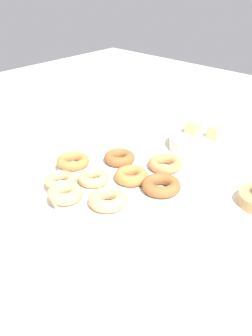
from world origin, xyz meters
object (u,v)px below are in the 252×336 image
donut_3 (131,176)px  donut_8 (165,164)px  donut_2 (161,186)px  donut_1 (120,158)px  melon_chunk_left (193,128)px  donut_0 (93,178)px  donut_5 (65,194)px  melon_chunk_right (215,133)px  donut_plate (118,185)px  donut_4 (73,161)px  donut_6 (61,180)px  donut_7 (108,200)px  fruit_bowl (202,142)px

donut_3 → donut_8: 0.11m
donut_3 → donut_2: bearing=8.8°
donut_1 → melon_chunk_left: melon_chunk_left is taller
donut_3 → melon_chunk_left: 0.31m
donut_0 → donut_2: size_ratio=0.82×
donut_3 → donut_5: same height
donut_1 → melon_chunk_right: (0.13, 0.27, 0.03)m
donut_2 → donut_8: (-0.07, 0.10, -0.00)m
donut_plate → melon_chunk_right: size_ratio=9.63×
melon_chunk_right → donut_0: bearing=-104.0°
melon_chunk_right → melon_chunk_left: bearing=-167.9°
melon_chunk_left → donut_8: bearing=-75.7°
donut_4 → melon_chunk_left: size_ratio=2.46×
donut_3 → donut_6: (-0.12, -0.13, -0.00)m
donut_4 → donut_1: bearing=51.1°
donut_5 → donut_7: 0.10m
donut_4 → donut_8: bearing=39.1°
donut_8 → melon_chunk_left: size_ratio=2.51×
donut_4 → donut_2: bearing=12.7°
donut_2 → donut_0: bearing=-150.1°
donut_plate → donut_0: size_ratio=4.45×
donut_2 → donut_3: bearing=-171.2°
donut_1 → donut_2: (0.18, -0.04, 0.00)m
donut_plate → donut_3: donut_3 is taller
melon_chunk_right → donut_6: bearing=-108.3°
donut_5 → donut_7: bearing=28.0°
donut_3 → melon_chunk_right: (0.04, 0.33, 0.03)m
donut_plate → donut_1: size_ratio=4.12×
donut_6 → donut_8: size_ratio=0.88×
donut_3 → fruit_bowl: (0.00, 0.31, -0.01)m
donut_7 → donut_2: bearing=70.0°
donut_6 → donut_8: 0.28m
donut_0 → donut_3: (0.06, 0.07, 0.00)m
donut_1 → donut_4: bearing=-128.9°
donut_0 → donut_1: bearing=103.6°
donut_2 → fruit_bowl: 0.31m
donut_1 → melon_chunk_left: 0.27m
donut_plate → donut_1: 0.11m
donut_3 → donut_7: 0.13m
donut_7 → donut_0: bearing=154.0°
fruit_bowl → melon_chunk_right: bearing=23.2°
donut_plate → donut_1: (-0.07, 0.08, 0.02)m
donut_0 → donut_8: same height
donut_0 → donut_8: 0.20m
donut_3 → donut_4: size_ratio=0.97×
donut_6 → melon_chunk_right: (0.15, 0.46, 0.03)m
donut_2 → donut_3: 0.09m
donut_0 → donut_8: (0.08, 0.18, 0.00)m
donut_4 → melon_chunk_left: 0.38m
donut_1 → donut_0: bearing=-76.4°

